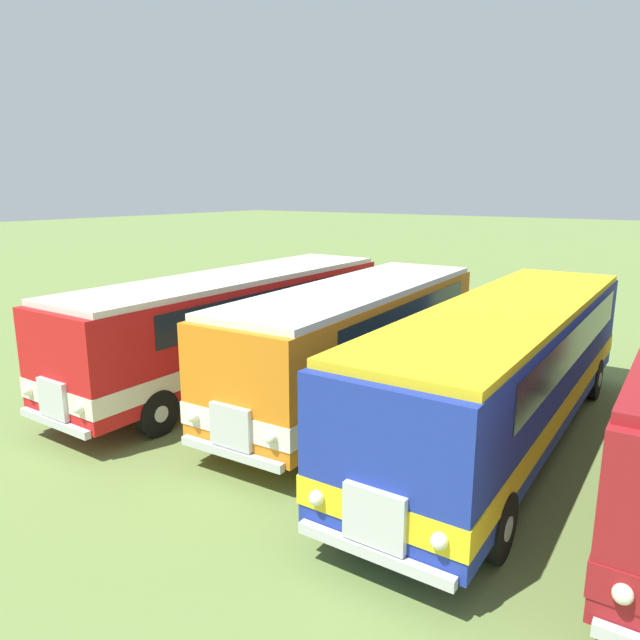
{
  "coord_description": "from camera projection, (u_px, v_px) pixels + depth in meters",
  "views": [
    {
      "loc": [
        -4.11,
        -11.79,
        5.27
      ],
      "look_at": [
        -12.4,
        0.22,
        1.95
      ],
      "focal_mm": 32.56,
      "sensor_mm": 36.0,
      "label": 1
    }
  ],
  "objects": [
    {
      "name": "bus_first_in_row",
      "position": [
        238.0,
        318.0,
        16.12
      ],
      "size": [
        2.66,
        11.2,
        2.99
      ],
      "color": "red",
      "rests_on": "ground"
    },
    {
      "name": "bus_second_in_row",
      "position": [
        358.0,
        335.0,
        14.26
      ],
      "size": [
        3.02,
        9.79,
        2.99
      ],
      "color": "orange",
      "rests_on": "ground"
    },
    {
      "name": "bus_third_in_row",
      "position": [
        508.0,
        361.0,
        12.06
      ],
      "size": [
        2.74,
        11.59,
        2.99
      ],
      "color": "#1E339E",
      "rests_on": "ground"
    }
  ]
}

